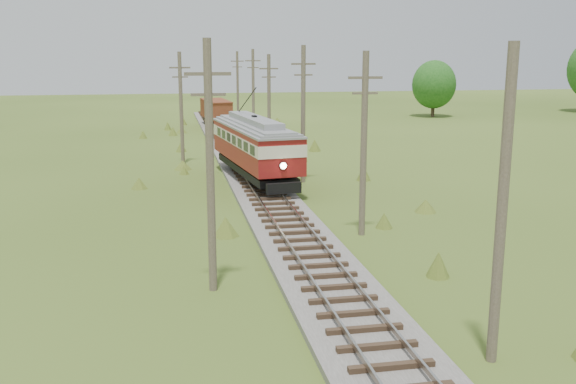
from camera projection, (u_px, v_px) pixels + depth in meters
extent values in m
cube|color=#605B54|center=(250.00, 174.00, 45.34)|extent=(3.60, 96.00, 0.25)
cube|color=#726659|center=(240.00, 169.00, 45.14)|extent=(0.08, 96.00, 0.17)
cube|color=#726659|center=(260.00, 168.00, 45.40)|extent=(0.08, 96.00, 0.17)
cube|color=#2D2116|center=(250.00, 171.00, 45.30)|extent=(2.40, 96.00, 0.16)
cube|color=black|center=(255.00, 168.00, 42.56)|extent=(3.88, 11.63, 0.47)
cube|color=maroon|center=(255.00, 152.00, 42.34)|extent=(4.43, 12.67, 1.14)
cube|color=beige|center=(255.00, 138.00, 42.14)|extent=(4.47, 12.73, 0.72)
cube|color=black|center=(255.00, 138.00, 42.14)|extent=(4.43, 12.18, 0.57)
cube|color=maroon|center=(254.00, 131.00, 42.03)|extent=(4.43, 12.67, 0.31)
cube|color=gray|center=(254.00, 125.00, 41.96)|extent=(4.51, 12.80, 0.39)
cube|color=gray|center=(254.00, 120.00, 41.89)|extent=(2.46, 9.39, 0.41)
sphere|color=#FFF2BF|center=(283.00, 166.00, 36.47)|extent=(0.37, 0.37, 0.37)
cylinder|color=black|center=(247.00, 100.00, 43.37)|extent=(0.67, 4.78, 1.99)
cylinder|color=black|center=(263.00, 183.00, 37.97)|extent=(0.23, 0.84, 0.83)
cylinder|color=black|center=(288.00, 181.00, 38.44)|extent=(0.23, 0.84, 0.83)
cylinder|color=black|center=(228.00, 158.00, 46.70)|extent=(0.23, 0.84, 0.83)
cylinder|color=black|center=(248.00, 157.00, 47.17)|extent=(0.23, 0.84, 0.83)
cube|color=black|center=(216.00, 120.00, 74.13)|extent=(2.60, 7.16, 0.49)
cube|color=maroon|center=(216.00, 109.00, 73.87)|extent=(3.17, 7.98, 1.95)
cube|color=maroon|center=(216.00, 101.00, 73.65)|extent=(3.24, 8.14, 0.12)
cylinder|color=black|center=(213.00, 122.00, 71.72)|extent=(0.18, 0.79, 0.78)
cylinder|color=black|center=(226.00, 121.00, 72.11)|extent=(0.18, 0.79, 0.78)
cylinder|color=black|center=(207.00, 118.00, 76.13)|extent=(0.18, 0.79, 0.78)
cylinder|color=black|center=(219.00, 117.00, 76.51)|extent=(0.18, 0.79, 0.78)
cone|color=gray|center=(259.00, 137.00, 61.65)|extent=(3.32, 3.32, 1.24)
cone|color=gray|center=(269.00, 140.00, 60.86)|extent=(1.87, 1.87, 0.73)
cylinder|color=brown|center=(502.00, 209.00, 17.16)|extent=(0.30, 0.30, 8.80)
cylinder|color=brown|center=(364.00, 145.00, 29.70)|extent=(0.30, 0.30, 8.60)
cube|color=brown|center=(365.00, 78.00, 29.04)|extent=(1.60, 0.12, 0.12)
cube|color=brown|center=(365.00, 93.00, 29.19)|extent=(1.20, 0.10, 0.10)
cylinder|color=brown|center=(303.00, 115.00, 42.12)|extent=(0.30, 0.30, 9.00)
cube|color=brown|center=(303.00, 64.00, 41.42)|extent=(1.60, 0.12, 0.12)
cube|color=brown|center=(303.00, 75.00, 41.56)|extent=(1.20, 0.10, 0.10)
cylinder|color=brown|center=(269.00, 104.00, 54.63)|extent=(0.30, 0.30, 8.40)
cube|color=brown|center=(269.00, 69.00, 53.99)|extent=(1.60, 0.12, 0.12)
cube|color=brown|center=(269.00, 77.00, 54.14)|extent=(1.20, 0.10, 0.10)
cylinder|color=brown|center=(253.00, 92.00, 67.13)|extent=(0.30, 0.30, 8.90)
cube|color=brown|center=(253.00, 61.00, 66.44)|extent=(1.60, 0.12, 0.12)
cube|color=brown|center=(253.00, 68.00, 66.58)|extent=(1.20, 0.10, 0.10)
cylinder|color=brown|center=(238.00, 87.00, 79.59)|extent=(0.30, 0.30, 8.70)
cube|color=brown|center=(237.00, 61.00, 78.92)|extent=(1.60, 0.12, 0.12)
cube|color=brown|center=(237.00, 67.00, 79.07)|extent=(1.20, 0.10, 0.10)
cylinder|color=brown|center=(210.00, 169.00, 22.53)|extent=(0.30, 0.30, 9.00)
cube|color=brown|center=(208.00, 74.00, 21.83)|extent=(1.60, 0.12, 0.12)
cube|color=brown|center=(208.00, 95.00, 21.98)|extent=(1.20, 0.10, 0.10)
cylinder|color=brown|center=(181.00, 109.00, 49.40)|extent=(0.30, 0.30, 8.60)
cube|color=brown|center=(180.00, 68.00, 48.74)|extent=(1.60, 0.12, 0.12)
cube|color=brown|center=(180.00, 77.00, 48.89)|extent=(1.20, 0.10, 0.10)
cylinder|color=#38281C|center=(433.00, 107.00, 87.04)|extent=(0.50, 0.50, 2.52)
ellipsoid|color=#1A5018|center=(434.00, 84.00, 86.39)|extent=(5.88, 5.88, 6.47)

